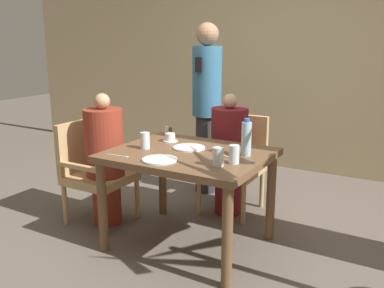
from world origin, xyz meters
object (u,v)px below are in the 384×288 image
Objects in this scene: glass_tall_mid at (145,141)px; glass_tall_near at (234,154)px; teacup_with_saucer at (170,138)px; chair_left_side at (93,168)px; water_bottle at (246,138)px; standing_host at (207,104)px; chair_far_side at (235,159)px; diner_in_far_chair at (229,154)px; plate_main_right at (189,148)px; glass_tall_far at (218,157)px; plate_main_left at (160,160)px; diner_in_left_chair at (105,158)px.

glass_tall_near is at bearing -1.86° from glass_tall_mid.
glass_tall_mid reaches higher than teacup_with_saucer.
chair_left_side is 3.21× the size of water_bottle.
standing_host is at bearing 124.90° from glass_tall_near.
teacup_with_saucer is (-0.29, -0.64, 0.30)m from chair_far_side.
chair_far_side is at bearing 41.56° from chair_left_side.
chair_far_side is 6.91× the size of glass_tall_near.
standing_host is 0.93m from teacup_with_saucer.
diner_in_far_chair reaches higher than glass_tall_near.
chair_left_side is 1.00× the size of chair_far_side.
plate_main_right is at bearing -94.75° from diner_in_far_chair.
water_bottle reaches higher than glass_tall_mid.
glass_tall_far is (0.78, -1.32, -0.11)m from standing_host.
glass_tall_far reaches higher than plate_main_right.
diner_in_far_chair is 1.02m from plate_main_left.
chair_far_side is (0.95, 0.84, 0.00)m from chair_left_side.
diner_in_left_chair is at bearing 169.85° from glass_tall_far.
diner_in_far_chair is at bearing 85.25° from plate_main_right.
water_bottle is 0.23m from glass_tall_near.
diner_in_far_chair is 9.14× the size of teacup_with_saucer.
diner_in_left_chair is 1.07m from diner_in_far_chair.
standing_host reaches higher than plate_main_right.
chair_left_side is 1.27m from chair_far_side.
teacup_with_saucer is (0.15, -0.90, -0.14)m from standing_host.
chair_far_side is 0.51× the size of standing_host.
glass_tall_near is (0.01, -0.22, -0.06)m from water_bottle.
diner_in_left_chair reaches higher than plate_main_right.
diner_in_left_chair is at bearing -173.20° from plate_main_right.
water_bottle reaches higher than teacup_with_saucer.
teacup_with_saucer is 0.44× the size of water_bottle.
standing_host is (-0.44, 0.27, 0.44)m from chair_far_side.
plate_main_right is at bearing -25.22° from teacup_with_saucer.
plate_main_left is 0.55m from teacup_with_saucer.
diner_in_left_chair is 0.78m from plate_main_right.
glass_tall_near reaches higher than plate_main_right.
diner_in_left_chair reaches higher than water_bottle.
chair_far_side reaches higher than plate_main_left.
teacup_with_saucer reaches higher than plate_main_right.
glass_tall_mid is (-0.28, 0.21, 0.06)m from plate_main_left.
chair_left_side is 0.17m from diner_in_left_chair.
diner_in_left_chair is at bearing 0.00° from chair_left_side.
glass_tall_near is at bearing -88.59° from water_bottle.
diner_in_far_chair reaches higher than water_bottle.
diner_in_far_chair is at bearing 116.75° from glass_tall_near.
water_bottle is 0.76m from glass_tall_mid.
teacup_with_saucer is 0.95× the size of glass_tall_mid.
diner_in_left_chair reaches higher than diner_in_far_chair.
glass_tall_mid is at bearing 142.15° from plate_main_left.
water_bottle is 0.33m from glass_tall_far.
plate_main_left is at bearing -18.29° from chair_left_side.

